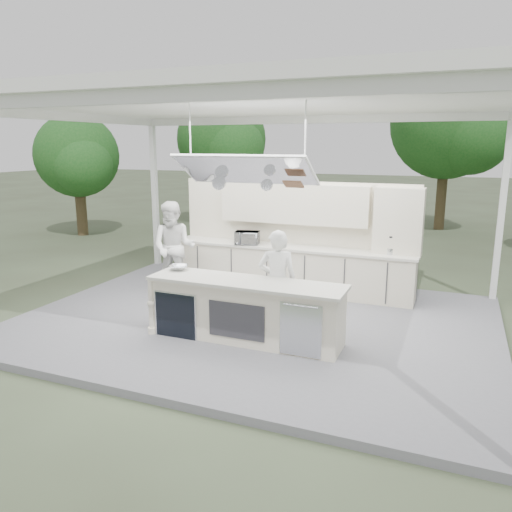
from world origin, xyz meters
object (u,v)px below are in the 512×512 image
at_px(head_chef, 277,282).
at_px(sous_chef, 174,247).
at_px(demo_island, 244,310).
at_px(back_counter, 290,268).

height_order(head_chef, sous_chef, sous_chef).
xyz_separation_m(demo_island, back_counter, (-0.18, 2.81, 0.00)).
height_order(back_counter, sous_chef, sous_chef).
distance_m(head_chef, sous_chef, 3.02).
relative_size(demo_island, head_chef, 1.84).
relative_size(back_counter, head_chef, 3.01).
relative_size(demo_island, sous_chef, 1.66).
bearing_deg(demo_island, sous_chef, 142.27).
bearing_deg(demo_island, back_counter, 93.63).
relative_size(head_chef, sous_chef, 0.90).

